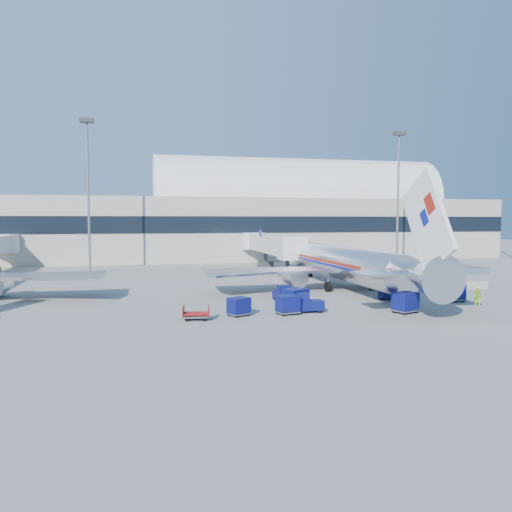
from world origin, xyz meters
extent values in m
plane|color=gray|center=(0.00, 0.00, 0.00)|extent=(260.00, 260.00, 0.00)
cube|color=#B2AA9E|center=(-25.00, 56.00, 6.00)|extent=(170.00, 28.00, 12.00)
cube|color=black|center=(-25.00, 42.05, 7.00)|extent=(170.00, 0.40, 3.00)
cylinder|color=white|center=(20.00, 56.00, 12.00)|extent=(60.00, 18.00, 18.00)
cylinder|color=silver|center=(10.00, 6.00, 2.90)|extent=(3.80, 28.00, 3.80)
sphere|color=silver|center=(10.00, 20.00, 2.90)|extent=(3.72, 3.72, 3.72)
cone|color=silver|center=(10.00, -11.00, 3.30)|extent=(3.80, 6.00, 3.80)
cube|color=maroon|center=(10.00, 7.00, 3.15)|extent=(3.85, 20.16, 0.32)
cube|color=navy|center=(10.00, 7.00, 2.78)|extent=(3.85, 20.16, 0.32)
cube|color=white|center=(10.00, -11.50, 7.70)|extent=(0.35, 7.79, 8.74)
cube|color=silver|center=(10.00, -10.50, 3.50)|extent=(11.00, 3.00, 0.18)
cube|color=silver|center=(10.00, 5.00, 2.30)|extent=(32.00, 5.00, 0.28)
cylinder|color=#B7B7BC|center=(4.50, 6.50, 1.35)|extent=(2.10, 3.80, 2.10)
cylinder|color=#B7B7BC|center=(15.50, 6.50, 1.35)|extent=(2.10, 3.80, 2.10)
cylinder|color=black|center=(10.00, 17.00, 0.45)|extent=(0.40, 0.90, 0.90)
cube|color=silver|center=(7.60, 30.00, 4.00)|extent=(2.70, 24.00, 2.70)
cube|color=silver|center=(7.60, 17.80, 4.00)|extent=(3.40, 3.20, 3.20)
cylinder|color=silver|center=(7.60, 41.50, 4.00)|extent=(4.40, 4.40, 3.00)
cube|color=#2D2D30|center=(7.60, 20.00, 1.80)|extent=(0.50, 0.50, 3.00)
cube|color=#2D2D30|center=(7.60, 20.00, 0.45)|extent=(2.60, 1.00, 0.90)
cube|color=#2D2D30|center=(7.60, 33.00, 1.80)|extent=(0.50, 0.50, 3.00)
cube|color=#2D2D30|center=(7.60, 33.00, 0.45)|extent=(2.60, 1.00, 0.90)
cube|color=navy|center=(6.00, 30.00, 5.80)|extent=(0.12, 1.40, 0.90)
cylinder|color=silver|center=(-34.40, 41.50, 4.00)|extent=(4.40, 4.40, 3.00)
cylinder|color=slate|center=(-20.00, 30.00, 11.00)|extent=(0.36, 0.36, 22.00)
cube|color=#2D2D30|center=(-20.00, 30.00, 22.30)|extent=(2.00, 1.20, 0.60)
cylinder|color=slate|center=(30.00, 30.00, 11.00)|extent=(0.36, 0.36, 22.00)
cube|color=#2D2D30|center=(30.00, 30.00, 22.30)|extent=(2.00, 1.20, 0.60)
cube|color=#9E9E96|center=(18.00, 2.00, 0.45)|extent=(3.00, 0.55, 0.90)
cube|color=#9E9E96|center=(21.30, 2.00, 0.45)|extent=(3.00, 0.55, 0.90)
cube|color=#9E9E96|center=(24.60, 2.00, 0.45)|extent=(3.00, 0.55, 0.90)
cube|color=#0A0E50|center=(1.36, -7.60, 0.60)|extent=(2.52, 1.30, 0.81)
cube|color=#0A0E50|center=(0.81, -7.59, 1.25)|extent=(1.00, 1.11, 0.76)
cylinder|color=black|center=(2.24, -7.13, 0.30)|extent=(0.61, 0.25, 0.61)
cube|color=#0A0E50|center=(11.34, -3.11, 0.53)|extent=(2.44, 2.25, 0.73)
cube|color=#0A0E50|center=(10.95, -2.81, 1.11)|extent=(1.28, 1.30, 0.68)
cylinder|color=black|center=(12.22, -3.24, 0.27)|extent=(0.56, 0.50, 0.54)
cube|color=#0A0E50|center=(0.79, -1.36, 0.58)|extent=(1.36, 2.50, 0.79)
cube|color=#0A0E50|center=(0.82, -1.89, 1.22)|extent=(1.11, 1.01, 0.74)
cylinder|color=black|center=(0.26, -0.54, 0.30)|extent=(0.27, 0.61, 0.59)
cube|color=#0A0E50|center=(0.76, -5.91, 1.03)|extent=(2.43, 2.26, 1.57)
cube|color=slate|center=(0.76, -5.91, 0.24)|extent=(2.55, 2.36, 0.11)
cylinder|color=black|center=(1.14, -5.03, 0.22)|extent=(0.46, 0.36, 0.43)
cube|color=#0A0E50|center=(-0.64, -8.18, 0.90)|extent=(1.96, 1.68, 1.37)
cube|color=slate|center=(-0.64, -8.18, 0.21)|extent=(2.06, 1.75, 0.09)
cylinder|color=black|center=(-0.12, -7.53, 0.19)|extent=(0.40, 0.23, 0.38)
cube|color=#0A0E50|center=(-4.70, -7.88, 0.86)|extent=(2.02, 1.86, 1.31)
cube|color=slate|center=(-4.70, -7.88, 0.20)|extent=(2.12, 1.94, 0.09)
cylinder|color=black|center=(-4.37, -7.15, 0.18)|extent=(0.39, 0.29, 0.36)
cube|color=#0A0E50|center=(9.23, -9.71, 0.99)|extent=(2.28, 2.05, 1.51)
cube|color=slate|center=(9.23, -9.71, 0.23)|extent=(2.40, 2.13, 0.10)
cylinder|color=black|center=(9.70, -8.91, 0.21)|extent=(0.45, 0.31, 0.42)
cube|color=#0A0E50|center=(16.77, -5.41, 0.95)|extent=(1.97, 1.63, 1.44)
cube|color=slate|center=(16.77, -5.41, 0.22)|extent=(2.08, 1.70, 0.10)
cylinder|color=black|center=(17.38, -4.77, 0.20)|extent=(0.42, 0.21, 0.40)
cube|color=slate|center=(-8.29, -8.81, 0.33)|extent=(2.26, 1.72, 0.11)
cube|color=maroon|center=(-8.29, -8.81, 0.52)|extent=(2.27, 1.77, 0.08)
cylinder|color=black|center=(-7.56, -8.41, 0.19)|extent=(0.39, 0.21, 0.38)
imported|color=#A4FF1A|center=(17.25, -8.24, 0.90)|extent=(0.78, 0.75, 1.80)
camera|label=1|loc=(-12.24, -47.44, 7.82)|focal=35.00mm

